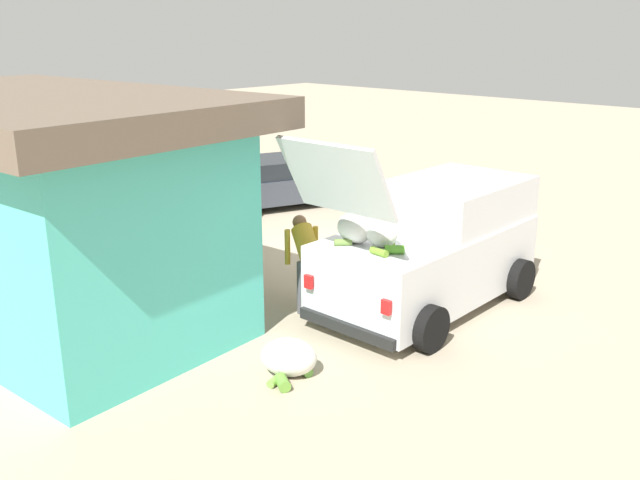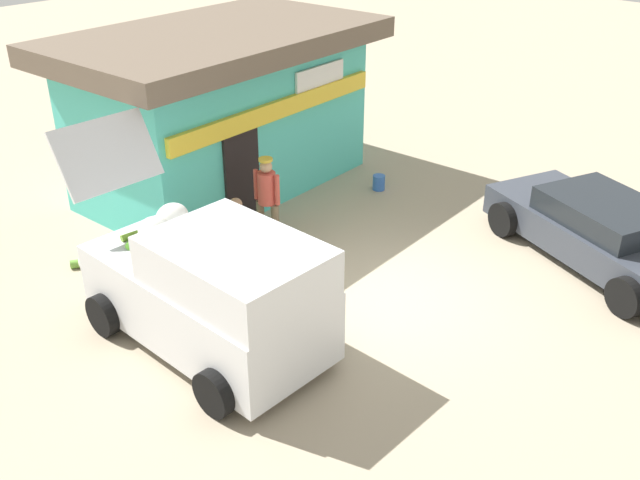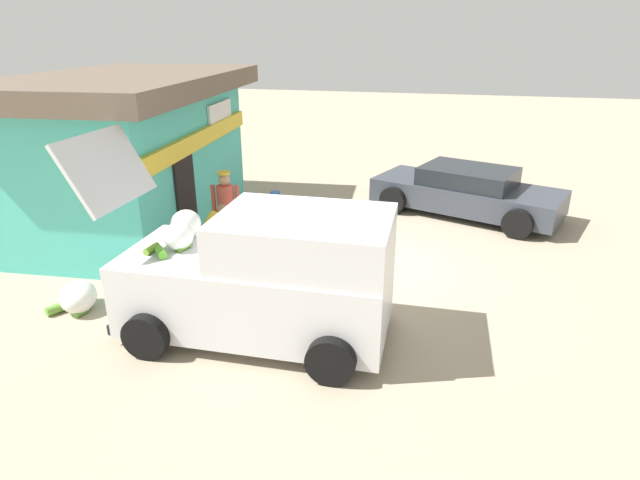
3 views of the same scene
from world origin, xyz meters
name	(u,v)px [view 2 (image 2 of 3)]	position (x,y,z in m)	size (l,w,h in m)	color
ground_plane	(384,294)	(0.00, 0.00, 0.00)	(60.00, 60.00, 0.00)	tan
storefront_bar	(222,108)	(1.06, 5.40, 1.80)	(7.08, 4.55, 3.44)	#4CC6B7
delivery_van	(211,289)	(-2.86, 0.94, 0.98)	(2.20, 4.47, 2.96)	silver
parked_sedan	(602,231)	(3.60, -2.08, 0.58)	(3.33, 4.84, 1.19)	#383D47
vendor_standing	(267,196)	(-0.14, 2.71, 1.01)	(0.40, 0.56, 1.74)	#726047
customer_bending	(219,231)	(-1.52, 2.42, 0.89)	(0.76, 0.67, 1.45)	#4C4C51
unloaded_banana_pile	(96,258)	(-2.91, 4.21, 0.23)	(0.92, 0.88, 0.49)	silver
paint_bucket	(379,182)	(3.25, 2.80, 0.17)	(0.27, 0.27, 0.33)	blue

